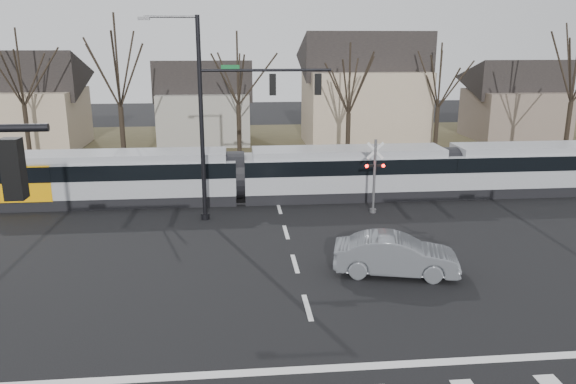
{
  "coord_description": "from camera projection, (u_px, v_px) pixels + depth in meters",
  "views": [
    {
      "loc": [
        -2.41,
        -15.7,
        9.01
      ],
      "look_at": [
        0.0,
        9.0,
        2.3
      ],
      "focal_mm": 35.0,
      "sensor_mm": 36.0,
      "label": 1
    }
  ],
  "objects": [
    {
      "name": "ground",
      "position": [
        316.0,
        337.0,
        17.66
      ],
      "size": [
        140.0,
        140.0,
        0.0
      ],
      "primitive_type": "plane",
      "color": "black"
    },
    {
      "name": "grass_verge",
      "position": [
        262.0,
        149.0,
        48.4
      ],
      "size": [
        140.0,
        28.0,
        0.01
      ],
      "primitive_type": "cube",
      "color": "#38331E",
      "rests_on": "ground"
    },
    {
      "name": "stop_line",
      "position": [
        325.0,
        368.0,
        15.93
      ],
      "size": [
        28.0,
        0.35,
        0.01
      ],
      "primitive_type": "cube",
      "color": "silver",
      "rests_on": "ground"
    },
    {
      "name": "lane_dashes",
      "position": [
        276.0,
        199.0,
        33.03
      ],
      "size": [
        0.18,
        30.0,
        0.01
      ],
      "color": "silver",
      "rests_on": "ground"
    },
    {
      "name": "rail_pair",
      "position": [
        277.0,
        199.0,
        32.83
      ],
      "size": [
        90.0,
        1.52,
        0.06
      ],
      "color": "#59595E",
      "rests_on": "ground"
    },
    {
      "name": "tram",
      "position": [
        345.0,
        171.0,
        32.99
      ],
      "size": [
        38.95,
        2.89,
        2.95
      ],
      "color": "gray",
      "rests_on": "ground"
    },
    {
      "name": "sedan",
      "position": [
        396.0,
        255.0,
        22.2
      ],
      "size": [
        3.86,
        5.63,
        1.61
      ],
      "primitive_type": "imported",
      "rotation": [
        0.0,
        0.0,
        1.34
      ],
      "color": "slate",
      "rests_on": "ground"
    },
    {
      "name": "signal_pole_far",
      "position": [
        233.0,
        109.0,
        27.95
      ],
      "size": [
        9.28,
        0.44,
        10.2
      ],
      "color": "black",
      "rests_on": "ground"
    },
    {
      "name": "rail_crossing_signal",
      "position": [
        374.0,
        179.0,
        29.92
      ],
      "size": [
        1.08,
        0.36,
        4.0
      ],
      "color": "#59595B",
      "rests_on": "ground"
    },
    {
      "name": "tree_row",
      "position": [
        293.0,
        97.0,
        41.52
      ],
      "size": [
        59.2,
        7.2,
        10.0
      ],
      "color": "black",
      "rests_on": "ground"
    },
    {
      "name": "house_a",
      "position": [
        24.0,
        96.0,
        47.28
      ],
      "size": [
        9.72,
        8.64,
        8.6
      ],
      "color": "tan",
      "rests_on": "ground"
    },
    {
      "name": "house_b",
      "position": [
        204.0,
        98.0,
        50.74
      ],
      "size": [
        8.64,
        7.56,
        7.65
      ],
      "color": "gray",
      "rests_on": "ground"
    },
    {
      "name": "house_c",
      "position": [
        364.0,
        85.0,
        48.84
      ],
      "size": [
        10.8,
        8.64,
        10.1
      ],
      "color": "tan",
      "rests_on": "ground"
    },
    {
      "name": "house_d",
      "position": [
        516.0,
        96.0,
        52.5
      ],
      "size": [
        8.64,
        7.56,
        7.65
      ],
      "color": "#695A4D",
      "rests_on": "ground"
    }
  ]
}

